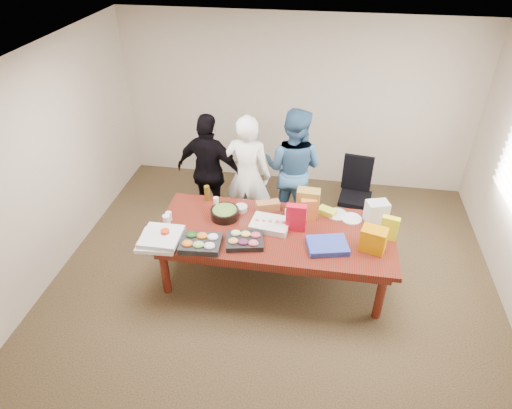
% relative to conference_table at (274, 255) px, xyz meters
% --- Properties ---
extents(floor, '(5.50, 5.00, 0.02)m').
position_rel_conference_table_xyz_m(floor, '(0.00, 0.00, -0.39)').
color(floor, '#47301E').
rests_on(floor, ground).
extents(ceiling, '(5.50, 5.00, 0.02)m').
position_rel_conference_table_xyz_m(ceiling, '(0.00, 0.00, 2.33)').
color(ceiling, white).
rests_on(ceiling, wall_back).
extents(wall_back, '(5.50, 0.04, 2.70)m').
position_rel_conference_table_xyz_m(wall_back, '(0.00, 2.50, 0.98)').
color(wall_back, beige).
rests_on(wall_back, floor).
extents(wall_front, '(5.50, 0.04, 2.70)m').
position_rel_conference_table_xyz_m(wall_front, '(0.00, -2.50, 0.98)').
color(wall_front, beige).
rests_on(wall_front, floor).
extents(wall_left, '(0.04, 5.00, 2.70)m').
position_rel_conference_table_xyz_m(wall_left, '(-2.75, 0.00, 0.98)').
color(wall_left, beige).
rests_on(wall_left, floor).
extents(conference_table, '(2.80, 1.20, 0.75)m').
position_rel_conference_table_xyz_m(conference_table, '(0.00, 0.00, 0.00)').
color(conference_table, '#4C1C0F').
rests_on(conference_table, floor).
extents(office_chair, '(0.57, 0.57, 0.99)m').
position_rel_conference_table_xyz_m(office_chair, '(0.99, 1.30, 0.12)').
color(office_chair, black).
rests_on(office_chair, floor).
extents(person_center, '(0.66, 0.45, 1.76)m').
position_rel_conference_table_xyz_m(person_center, '(-0.50, 0.97, 0.51)').
color(person_center, white).
rests_on(person_center, floor).
extents(person_right, '(1.00, 0.86, 1.77)m').
position_rel_conference_table_xyz_m(person_right, '(0.09, 1.26, 0.51)').
color(person_right, '#3A6691').
rests_on(person_right, floor).
extents(person_left, '(1.06, 0.61, 1.69)m').
position_rel_conference_table_xyz_m(person_left, '(-1.05, 1.06, 0.47)').
color(person_left, black).
rests_on(person_left, floor).
extents(veggie_tray, '(0.48, 0.39, 0.07)m').
position_rel_conference_table_xyz_m(veggie_tray, '(-0.79, -0.41, 0.41)').
color(veggie_tray, black).
rests_on(veggie_tray, conference_table).
extents(fruit_tray, '(0.47, 0.40, 0.06)m').
position_rel_conference_table_xyz_m(fruit_tray, '(-0.31, -0.29, 0.41)').
color(fruit_tray, black).
rests_on(fruit_tray, conference_table).
extents(sheet_cake, '(0.49, 0.39, 0.08)m').
position_rel_conference_table_xyz_m(sheet_cake, '(-0.06, 0.06, 0.41)').
color(sheet_cake, silver).
rests_on(sheet_cake, conference_table).
extents(salad_bowl, '(0.39, 0.39, 0.11)m').
position_rel_conference_table_xyz_m(salad_bowl, '(-0.64, 0.17, 0.43)').
color(salad_bowl, black).
rests_on(salad_bowl, conference_table).
extents(chip_bag_blue, '(0.51, 0.43, 0.07)m').
position_rel_conference_table_xyz_m(chip_bag_blue, '(0.62, -0.22, 0.41)').
color(chip_bag_blue, '#2A3CA2').
rests_on(chip_bag_blue, conference_table).
extents(chip_bag_red, '(0.23, 0.10, 0.34)m').
position_rel_conference_table_xyz_m(chip_bag_red, '(0.24, 0.06, 0.55)').
color(chip_bag_red, red).
rests_on(chip_bag_red, conference_table).
extents(chip_bag_yellow, '(0.21, 0.12, 0.29)m').
position_rel_conference_table_xyz_m(chip_bag_yellow, '(1.30, 0.06, 0.52)').
color(chip_bag_yellow, yellow).
rests_on(chip_bag_yellow, conference_table).
extents(chip_bag_orange, '(0.20, 0.13, 0.29)m').
position_rel_conference_table_xyz_m(chip_bag_orange, '(0.37, 0.28, 0.52)').
color(chip_bag_orange, orange).
rests_on(chip_bag_orange, conference_table).
extents(mayo_jar, '(0.09, 0.09, 0.13)m').
position_rel_conference_table_xyz_m(mayo_jar, '(0.13, 0.27, 0.44)').
color(mayo_jar, white).
rests_on(mayo_jar, conference_table).
extents(mustard_bottle, '(0.06, 0.06, 0.16)m').
position_rel_conference_table_xyz_m(mustard_bottle, '(0.24, 0.49, 0.45)').
color(mustard_bottle, '#D6A50A').
rests_on(mustard_bottle, conference_table).
extents(dressing_bottle, '(0.08, 0.08, 0.21)m').
position_rel_conference_table_xyz_m(dressing_bottle, '(-0.95, 0.50, 0.48)').
color(dressing_bottle, '#5C440F').
rests_on(dressing_bottle, conference_table).
extents(ranch_bottle, '(0.08, 0.08, 0.20)m').
position_rel_conference_table_xyz_m(ranch_bottle, '(-0.77, 0.28, 0.47)').
color(ranch_bottle, beige).
rests_on(ranch_bottle, conference_table).
extents(banana_bunch, '(0.25, 0.22, 0.07)m').
position_rel_conference_table_xyz_m(banana_bunch, '(0.60, 0.44, 0.41)').
color(banana_bunch, '#E0EF35').
rests_on(banana_bunch, conference_table).
extents(bread_loaf, '(0.32, 0.21, 0.12)m').
position_rel_conference_table_xyz_m(bread_loaf, '(-0.14, 0.41, 0.43)').
color(bread_loaf, '#9F6436').
rests_on(bread_loaf, conference_table).
extents(kraft_bag, '(0.28, 0.17, 0.36)m').
position_rel_conference_table_xyz_m(kraft_bag, '(0.35, 0.38, 0.56)').
color(kraft_bag, olive).
rests_on(kraft_bag, conference_table).
extents(red_cup, '(0.10, 0.10, 0.13)m').
position_rel_conference_table_xyz_m(red_cup, '(-1.21, -0.37, 0.44)').
color(red_cup, red).
rests_on(red_cup, conference_table).
extents(clear_cup_a, '(0.10, 0.10, 0.12)m').
position_rel_conference_table_xyz_m(clear_cup_a, '(-1.30, -0.08, 0.43)').
color(clear_cup_a, white).
rests_on(clear_cup_a, conference_table).
extents(clear_cup_b, '(0.09, 0.09, 0.11)m').
position_rel_conference_table_xyz_m(clear_cup_b, '(-1.30, 0.00, 0.43)').
color(clear_cup_b, silver).
rests_on(clear_cup_b, conference_table).
extents(pizza_box_lower, '(0.47, 0.47, 0.05)m').
position_rel_conference_table_xyz_m(pizza_box_lower, '(-1.28, -0.44, 0.40)').
color(pizza_box_lower, white).
rests_on(pizza_box_lower, conference_table).
extents(pizza_box_upper, '(0.44, 0.44, 0.05)m').
position_rel_conference_table_xyz_m(pizza_box_upper, '(-1.25, -0.42, 0.45)').
color(pizza_box_upper, white).
rests_on(pizza_box_upper, pizza_box_lower).
extents(plate_a, '(0.28, 0.28, 0.02)m').
position_rel_conference_table_xyz_m(plate_a, '(0.72, 0.44, 0.38)').
color(plate_a, silver).
rests_on(plate_a, conference_table).
extents(plate_b, '(0.27, 0.27, 0.02)m').
position_rel_conference_table_xyz_m(plate_b, '(0.89, 0.38, 0.38)').
color(plate_b, white).
rests_on(plate_b, conference_table).
extents(dip_bowl_a, '(0.19, 0.19, 0.06)m').
position_rel_conference_table_xyz_m(dip_bowl_a, '(0.19, 0.39, 0.41)').
color(dip_bowl_a, beige).
rests_on(dip_bowl_a, conference_table).
extents(dip_bowl_b, '(0.17, 0.17, 0.06)m').
position_rel_conference_table_xyz_m(dip_bowl_b, '(-0.47, 0.34, 0.41)').
color(dip_bowl_b, beige).
rests_on(dip_bowl_b, conference_table).
extents(grocery_bag_white, '(0.30, 0.25, 0.27)m').
position_rel_conference_table_xyz_m(grocery_bag_white, '(1.18, 0.38, 0.51)').
color(grocery_bag_white, silver).
rests_on(grocery_bag_white, conference_table).
extents(grocery_bag_yellow, '(0.32, 0.26, 0.28)m').
position_rel_conference_table_xyz_m(grocery_bag_yellow, '(1.11, -0.16, 0.51)').
color(grocery_bag_yellow, '#D68500').
rests_on(grocery_bag_yellow, conference_table).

